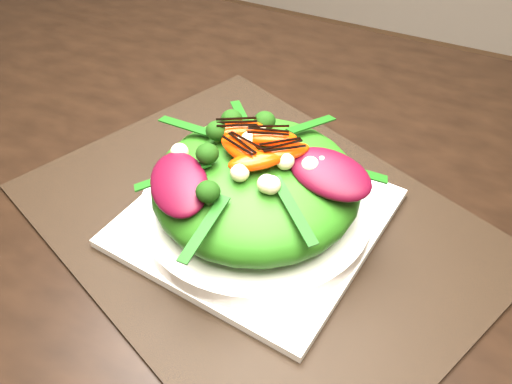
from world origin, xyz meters
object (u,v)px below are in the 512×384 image
at_px(dining_table, 166,163).
at_px(orange_segment, 259,131).
at_px(lettuce_mound, 256,184).
at_px(plate_base, 256,217).
at_px(salad_bowl, 256,208).
at_px(placemat, 256,221).

distance_m(dining_table, orange_segment, 0.20).
xyz_separation_m(lettuce_mound, orange_segment, (-0.01, 0.03, 0.04)).
xyz_separation_m(dining_table, lettuce_mound, (0.17, -0.06, 0.08)).
bearing_deg(plate_base, orange_segment, 110.74).
bearing_deg(salad_bowl, dining_table, 158.88).
height_order(placemat, plate_base, plate_base).
xyz_separation_m(placemat, salad_bowl, (0.00, -0.00, 0.02)).
bearing_deg(dining_table, plate_base, -21.12).
bearing_deg(orange_segment, plate_base, -69.26).
relative_size(salad_bowl, lettuce_mound, 1.15).
xyz_separation_m(placemat, orange_segment, (-0.01, 0.03, 0.10)).
relative_size(plate_base, salad_bowl, 1.01).
bearing_deg(plate_base, lettuce_mound, 0.00).
bearing_deg(salad_bowl, orange_segment, 110.74).
distance_m(dining_table, salad_bowl, 0.18).
bearing_deg(placemat, lettuce_mound, -90.00).
bearing_deg(placemat, plate_base, -90.00).
height_order(dining_table, placemat, dining_table).
xyz_separation_m(dining_table, salad_bowl, (0.17, -0.06, 0.04)).
bearing_deg(dining_table, salad_bowl, -21.12).
distance_m(plate_base, salad_bowl, 0.01).
height_order(placemat, lettuce_mound, lettuce_mound).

